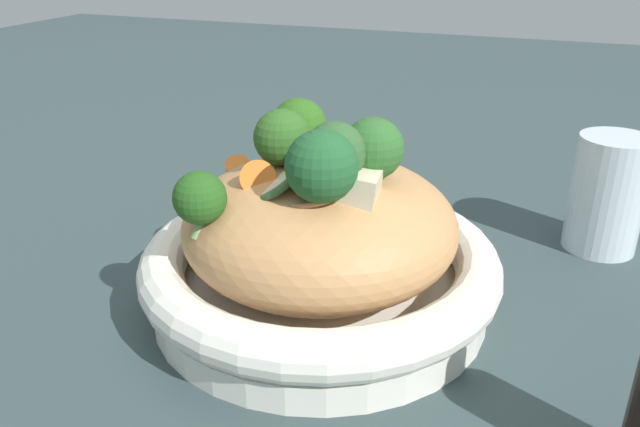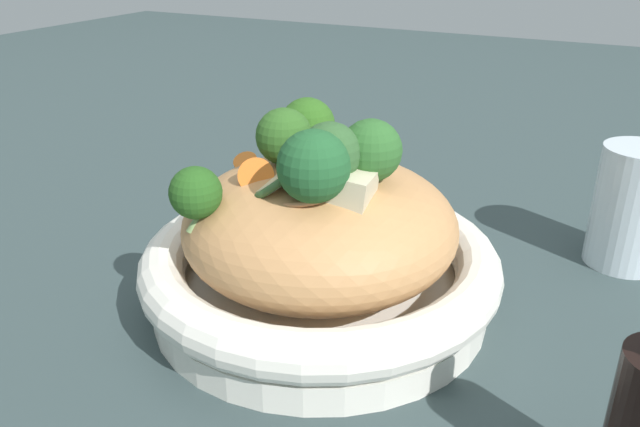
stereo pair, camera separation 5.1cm
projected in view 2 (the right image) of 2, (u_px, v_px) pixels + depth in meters
ground_plane at (320, 304)px, 0.55m from camera, size 3.00×3.00×0.00m
serving_bowl at (320, 272)px, 0.53m from camera, size 0.30×0.30×0.06m
noodle_heap at (320, 225)px, 0.51m from camera, size 0.22×0.22×0.10m
broccoli_florets at (308, 153)px, 0.48m from camera, size 0.16×0.18×0.08m
carrot_coins at (290, 168)px, 0.50m from camera, size 0.12×0.09×0.04m
zucchini_slices at (293, 170)px, 0.49m from camera, size 0.05×0.11×0.03m
chicken_chunks at (352, 177)px, 0.47m from camera, size 0.06×0.08×0.03m
drinking_glass at (632, 207)px, 0.59m from camera, size 0.07×0.07×0.12m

